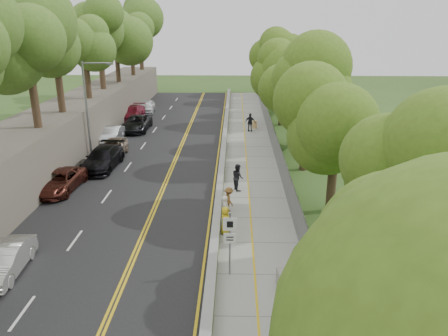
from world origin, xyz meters
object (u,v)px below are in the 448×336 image
(painter_0, at_px, (225,220))
(person_far, at_px, (250,122))
(construction_barrel, at_px, (255,125))
(concrete_block, at_px, (291,279))
(car_1, at_px, (6,261))
(streetlight, at_px, (89,104))
(car_2, at_px, (60,181))
(signpost, at_px, (230,237))

(painter_0, distance_m, person_far, 22.66)
(construction_barrel, bearing_deg, painter_0, -96.13)
(concrete_block, distance_m, painter_0, 5.80)
(car_1, bearing_deg, streetlight, 90.72)
(streetlight, height_order, painter_0, streetlight)
(construction_barrel, bearing_deg, car_2, -127.74)
(car_1, bearing_deg, construction_barrel, 62.48)
(streetlight, xyz_separation_m, concrete_block, (14.20, -17.96, -4.20))
(signpost, bearing_deg, car_2, 139.54)
(car_1, bearing_deg, signpost, -2.51)
(car_1, bearing_deg, painter_0, 19.38)
(signpost, height_order, construction_barrel, signpost)
(streetlight, xyz_separation_m, construction_barrel, (13.78, 10.90, -4.18))
(signpost, relative_size, painter_0, 1.98)
(streetlight, bearing_deg, person_far, 35.82)
(person_far, bearing_deg, concrete_block, 108.33)
(signpost, relative_size, concrete_block, 2.66)
(concrete_block, bearing_deg, streetlight, 128.33)
(concrete_block, xyz_separation_m, car_1, (-12.92, 0.76, 0.28))
(car_1, xyz_separation_m, painter_0, (9.93, 4.20, 0.12))
(concrete_block, bearing_deg, car_1, 176.63)
(streetlight, distance_m, car_1, 17.69)
(person_far, bearing_deg, streetlight, 52.20)
(car_1, bearing_deg, person_far, 62.35)
(construction_barrel, xyz_separation_m, painter_0, (-2.57, -23.90, 0.37))
(car_2, xyz_separation_m, painter_0, (11.35, -5.92, 0.10))
(car_2, bearing_deg, concrete_block, -34.15)
(painter_0, height_order, person_far, person_far)
(person_far, bearing_deg, signpost, 102.62)
(streetlight, relative_size, signpost, 2.58)
(car_1, bearing_deg, concrete_block, -6.91)
(streetlight, bearing_deg, car_1, -85.74)
(streetlight, distance_m, concrete_block, 23.28)
(car_2, bearing_deg, streetlight, 91.94)
(concrete_block, xyz_separation_m, car_2, (-14.34, 10.88, 0.29))
(painter_0, bearing_deg, construction_barrel, 0.14)
(car_2, height_order, person_far, person_far)
(car_2, relative_size, painter_0, 3.18)
(streetlight, height_order, signpost, streetlight)
(painter_0, xyz_separation_m, person_far, (2.05, 22.57, 0.17))
(person_far, bearing_deg, car_1, 82.27)
(construction_barrel, bearing_deg, signpost, -94.64)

